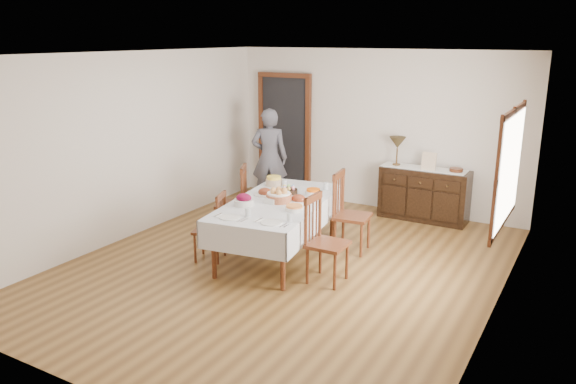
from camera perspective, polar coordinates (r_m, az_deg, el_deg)
The scene contains 26 objects.
ground at distance 7.11m, azimuth -0.40°, elevation -7.58°, with size 6.00×6.00×0.00m, color brown.
room_shell at distance 7.07m, azimuth 0.27°, elevation 6.18°, with size 5.02×6.02×2.65m.
dining_table at distance 7.22m, azimuth -0.98°, elevation -1.60°, with size 1.41×2.33×0.75m.
chair_left_near at distance 7.24m, azimuth -7.65°, elevation -3.48°, with size 0.47×0.47×0.89m.
chair_left_far at distance 8.10m, azimuth -5.46°, elevation -0.82°, with size 0.57×0.57×1.02m.
chair_right_near at distance 6.55m, azimuth 3.63°, elevation -4.75°, with size 0.44×0.44×1.04m.
chair_right_far at distance 7.50m, azimuth 6.16°, elevation -1.98°, with size 0.50×0.50×1.08m.
sideboard at distance 9.01m, azimuth 13.65°, elevation -0.23°, with size 1.36×0.50×0.81m.
person at distance 9.39m, azimuth -1.90°, elevation 3.83°, with size 0.55×0.35×1.76m, color #585764.
bread_basket at distance 7.15m, azimuth -0.93°, elevation -0.42°, with size 0.33×0.33×0.18m.
egg_basket at distance 7.53m, azimuth 0.08°, elevation 0.17°, with size 0.24×0.24×0.11m.
ham_platter_a at distance 7.46m, azimuth -2.36°, elevation -0.06°, with size 0.30×0.30×0.11m.
ham_platter_b at distance 7.15m, azimuth 1.07°, elevation -0.75°, with size 0.28×0.28×0.11m.
beet_bowl at distance 7.01m, azimuth -4.51°, elevation -0.85°, with size 0.25×0.25×0.15m.
carrot_bowl at distance 7.43m, azimuth 2.58°, elevation -0.04°, with size 0.21×0.21×0.09m.
pineapple_bowl at distance 7.92m, azimuth -1.44°, elevation 1.11°, with size 0.23×0.23×0.13m.
casserole_dish at distance 6.78m, azimuth 0.64°, elevation -1.65°, with size 0.22×0.22×0.07m.
butter_dish at distance 7.07m, azimuth -1.75°, elevation -0.91°, with size 0.15×0.11×0.07m.
setting_left at distance 6.57m, azimuth -5.34°, elevation -2.39°, with size 0.44×0.31×0.10m.
setting_right at distance 6.37m, azimuth -1.11°, elevation -2.93°, with size 0.44×0.31×0.10m.
glass_far_a at distance 7.86m, azimuth -0.37°, elevation 0.90°, with size 0.06×0.06×0.10m.
glass_far_b at distance 7.72m, azimuth 3.88°, elevation 0.60°, with size 0.07×0.07×0.10m.
runner at distance 8.93m, azimuth 13.62°, elevation 2.36°, with size 1.30×0.35×0.01m.
table_lamp at distance 8.98m, azimuth 11.06°, elevation 4.87°, with size 0.26×0.26×0.46m.
picture_frame at distance 8.80m, azimuth 14.12°, elevation 3.03°, with size 0.22×0.08×0.28m.
deco_bowl at distance 8.82m, azimuth 16.72°, elevation 2.14°, with size 0.20×0.20×0.06m.
Camera 1 is at (3.29, -5.65, 2.80)m, focal length 35.00 mm.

